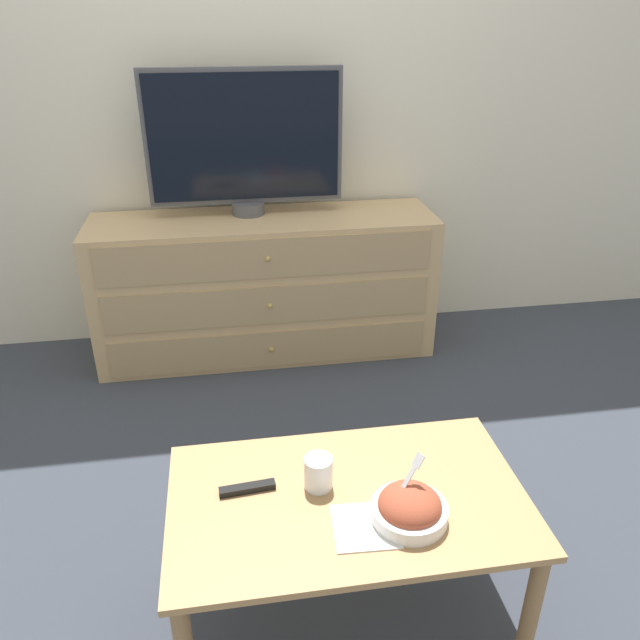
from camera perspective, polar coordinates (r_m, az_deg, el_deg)
ground_plane at (r=3.39m, az=-4.29°, el=-0.43°), size 12.00×12.00×0.00m
wall_back at (r=3.05m, az=-5.23°, el=22.06°), size 12.00×0.05×2.60m
dresser at (r=3.02m, az=-4.98°, el=3.09°), size 1.59×0.45×0.68m
tv at (r=2.89m, az=-6.91°, el=15.96°), size 0.87×0.15×0.64m
coffee_table at (r=1.73m, az=2.54°, el=-17.17°), size 0.93×0.55×0.41m
takeout_bowl at (r=1.62m, az=8.18°, el=-16.63°), size 0.19×0.19×0.16m
drink_cup at (r=1.69m, az=-0.15°, el=-13.92°), size 0.08×0.08×0.09m
napkin at (r=1.61m, az=4.13°, el=-18.30°), size 0.17×0.17×0.00m
remote_control at (r=1.70m, az=-6.66°, el=-15.03°), size 0.15×0.04×0.02m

